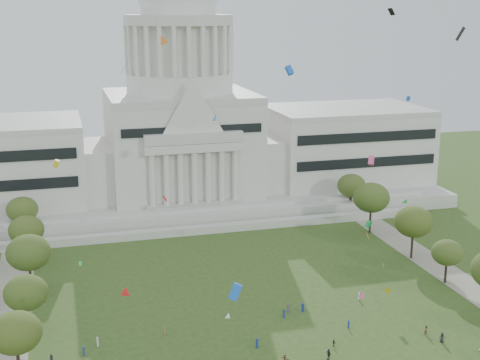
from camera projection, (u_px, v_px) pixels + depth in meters
name	position (u px, v px, depth m)	size (l,w,h in m)	color
capitol	(181.00, 132.00, 205.40)	(160.00, 64.50, 91.30)	#BAB7AE
path_left	(6.00, 346.00, 120.55)	(8.00, 160.00, 0.04)	gray
path_right	(471.00, 289.00, 145.15)	(8.00, 160.00, 0.04)	gray
row_tree_l_2	(16.00, 333.00, 107.34)	(8.42, 8.42, 11.97)	black
row_tree_l_3	(26.00, 293.00, 123.18)	(8.12, 8.12, 11.55)	black
row_tree_r_3	(447.00, 253.00, 146.66)	(7.01, 7.01, 9.98)	black
row_tree_l_4	(28.00, 253.00, 140.17)	(9.29, 9.29, 13.21)	black
row_tree_r_4	(414.00, 222.00, 160.73)	(9.19, 9.19, 13.06)	black
row_tree_l_5	(26.00, 230.00, 157.49)	(8.33, 8.33, 11.85)	black
row_tree_r_5	(371.00, 198.00, 179.07)	(9.82, 9.82, 13.96)	black
row_tree_l_6	(22.00, 210.00, 174.03)	(8.19, 8.19, 11.64)	black
row_tree_r_6	(352.00, 186.00, 196.81)	(8.42, 8.42, 11.97)	black
person_0	(442.00, 337.00, 121.65)	(0.93, 0.61, 1.91)	#26262B
person_2	(427.00, 330.00, 124.51)	(0.90, 0.56, 1.86)	olive
person_4	(328.00, 354.00, 115.59)	(1.19, 0.65, 2.03)	#26262B
person_5	(285.00, 359.00, 114.36)	(1.57, 0.62, 1.69)	olive
person_10	(334.00, 343.00, 120.24)	(0.78, 0.43, 1.34)	#26262B
distant_crowd	(217.00, 359.00, 114.22)	(62.62, 36.56, 1.92)	silver
kite_swarm	(325.00, 194.00, 109.56)	(90.33, 99.11, 64.81)	blue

